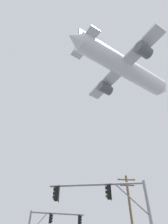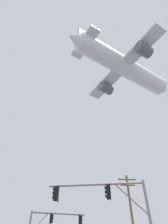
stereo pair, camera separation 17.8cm
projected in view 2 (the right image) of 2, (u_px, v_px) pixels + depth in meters
name	position (u px, v px, depth m)	size (l,w,h in m)	color
signal_pole_near	(111.00, 205.00, 12.90)	(6.50, 1.31, 6.22)	gray
utility_pole	(133.00, 222.00, 21.89)	(2.20, 0.28, 10.98)	brown
airplane	(124.00, 67.00, 39.63)	(23.61, 18.23, 6.90)	white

